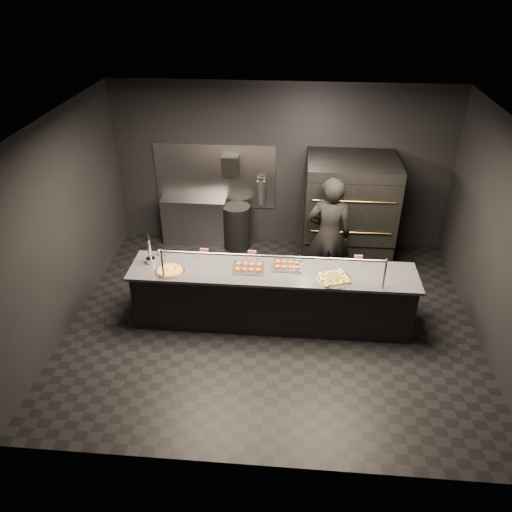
# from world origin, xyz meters

# --- Properties ---
(room) EXTENTS (6.04, 6.00, 3.00)m
(room) POSITION_xyz_m (-0.02, 0.05, 1.50)
(room) COLOR black
(room) RESTS_ON ground
(service_counter) EXTENTS (4.10, 0.78, 1.37)m
(service_counter) POSITION_xyz_m (0.00, -0.00, 0.46)
(service_counter) COLOR black
(service_counter) RESTS_ON ground
(pizza_oven) EXTENTS (1.50, 1.23, 1.91)m
(pizza_oven) POSITION_xyz_m (1.20, 1.90, 0.97)
(pizza_oven) COLOR black
(pizza_oven) RESTS_ON ground
(prep_shelf) EXTENTS (1.20, 0.35, 0.90)m
(prep_shelf) POSITION_xyz_m (-1.60, 2.32, 0.45)
(prep_shelf) COLOR #99999E
(prep_shelf) RESTS_ON ground
(towel_dispenser) EXTENTS (0.30, 0.20, 0.35)m
(towel_dispenser) POSITION_xyz_m (-0.90, 2.39, 1.55)
(towel_dispenser) COLOR black
(towel_dispenser) RESTS_ON room
(fire_extinguisher) EXTENTS (0.14, 0.14, 0.51)m
(fire_extinguisher) POSITION_xyz_m (-0.35, 2.40, 1.06)
(fire_extinguisher) COLOR #B2B2B7
(fire_extinguisher) RESTS_ON room
(beer_tap) EXTENTS (0.13, 0.19, 0.52)m
(beer_tap) POSITION_xyz_m (-1.78, 0.06, 1.07)
(beer_tap) COLOR silver
(beer_tap) RESTS_ON service_counter
(round_pizza) EXTENTS (0.43, 0.43, 0.03)m
(round_pizza) POSITION_xyz_m (-1.45, -0.15, 0.94)
(round_pizza) COLOR silver
(round_pizza) RESTS_ON service_counter
(slider_tray_a) EXTENTS (0.46, 0.36, 0.07)m
(slider_tray_a) POSITION_xyz_m (-0.35, 0.00, 0.95)
(slider_tray_a) COLOR silver
(slider_tray_a) RESTS_ON service_counter
(slider_tray_b) EXTENTS (0.47, 0.39, 0.07)m
(slider_tray_b) POSITION_xyz_m (0.20, 0.12, 0.95)
(slider_tray_b) COLOR silver
(slider_tray_b) RESTS_ON service_counter
(square_pizza) EXTENTS (0.49, 0.49, 0.05)m
(square_pizza) POSITION_xyz_m (0.85, -0.15, 0.94)
(square_pizza) COLOR silver
(square_pizza) RESTS_ON service_counter
(condiment_jar) EXTENTS (0.14, 0.05, 0.09)m
(condiment_jar) POSITION_xyz_m (-1.67, 0.28, 0.96)
(condiment_jar) COLOR silver
(condiment_jar) RESTS_ON service_counter
(tent_cards) EXTENTS (2.37, 0.04, 0.15)m
(tent_cards) POSITION_xyz_m (-0.04, 0.28, 1.00)
(tent_cards) COLOR white
(tent_cards) RESTS_ON service_counter
(trash_bin) EXTENTS (0.50, 0.50, 0.84)m
(trash_bin) POSITION_xyz_m (-0.79, 2.22, 0.42)
(trash_bin) COLOR black
(trash_bin) RESTS_ON ground
(worker) EXTENTS (0.71, 0.47, 1.94)m
(worker) POSITION_xyz_m (0.83, 1.03, 0.97)
(worker) COLOR black
(worker) RESTS_ON ground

